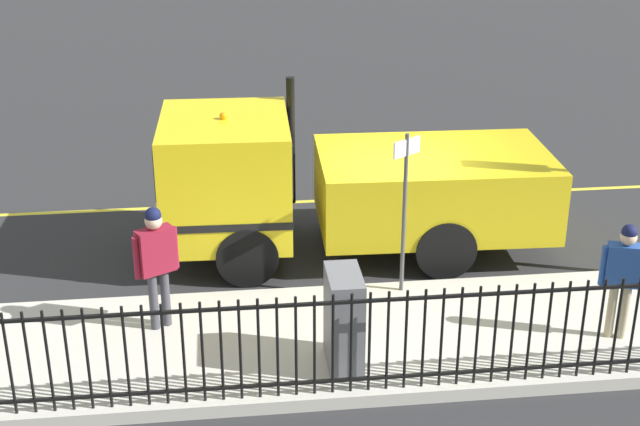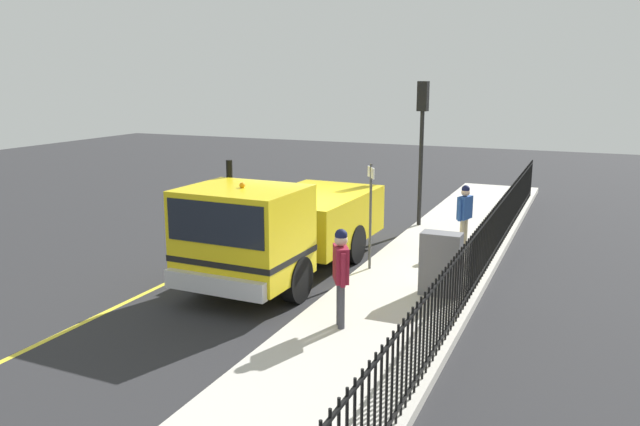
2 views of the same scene
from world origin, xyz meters
The scene contains 11 objects.
ground_plane centered at (0.00, 0.00, 0.00)m, with size 56.10×56.10×0.00m, color #2B2B2D.
sidewalk_slab centered at (2.95, 0.00, 0.09)m, with size 2.89×25.50×0.18m, color beige.
lane_marking centered at (-2.23, 0.00, 0.00)m, with size 0.12×22.95×0.01m, color yellow.
work_truck centered at (-0.06, -1.21, 1.27)m, with size 2.54×6.50×2.71m.
worker_standing centered at (2.42, -3.70, 1.27)m, with size 0.44×0.58×1.78m.
pedestrian_distant centered at (3.40, 2.42, 1.19)m, with size 0.34×0.59×1.66m.
iron_fence centered at (4.26, 0.00, 0.86)m, with size 0.04×21.71×1.35m.
traffic_light_near centered at (1.67, 4.57, 3.16)m, with size 0.32×0.24×4.22m.
utility_cabinet centered at (3.65, -1.33, 0.82)m, with size 0.80×0.43×1.29m, color slate.
traffic_cone centered at (-1.96, 2.19, 0.33)m, with size 0.46×0.46×0.66m, color orange.
street_sign centered at (1.75, -0.19, 1.69)m, with size 0.30×0.43×2.44m.
Camera 2 is at (6.29, -13.55, 4.53)m, focal length 35.57 mm.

